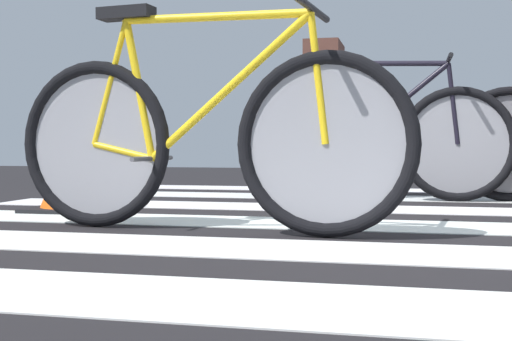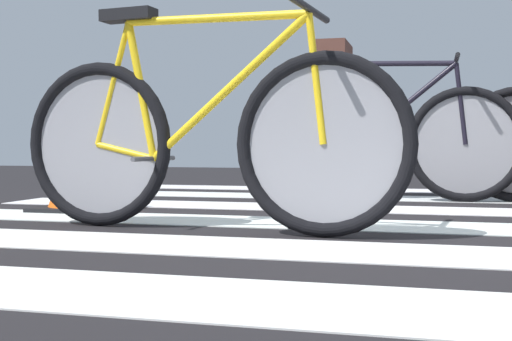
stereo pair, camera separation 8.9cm
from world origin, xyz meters
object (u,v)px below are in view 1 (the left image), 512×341
Objects in this scene: bicycle_3_of_4 at (374,140)px; bicycle_1_of_4 at (202,137)px; cyclist_3_of_4 at (325,98)px; traffic_cone at (76,166)px.

bicycle_1_of_4 is at bearing -108.85° from bicycle_3_of_4.
cyclist_3_of_4 reaches higher than bicycle_1_of_4.
cyclist_3_of_4 reaches higher than bicycle_3_of_4.
bicycle_1_of_4 is 1.00× the size of bicycle_3_of_4.
bicycle_1_of_4 is 1.15m from traffic_cone.
cyclist_3_of_4 is at bearing 41.02° from traffic_cone.
bicycle_1_of_4 is 1.71× the size of cyclist_3_of_4.
cyclist_3_of_4 is at bearing -180.00° from bicycle_3_of_4.
cyclist_3_of_4 is 1.96× the size of traffic_cone.
bicycle_1_of_4 is at bearing -36.27° from traffic_cone.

